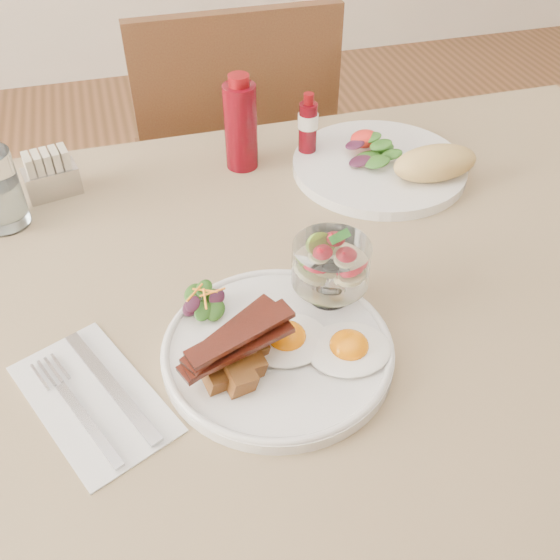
{
  "coord_description": "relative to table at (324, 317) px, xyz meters",
  "views": [
    {
      "loc": [
        -0.24,
        -0.61,
        1.33
      ],
      "look_at": [
        -0.09,
        -0.07,
        0.82
      ],
      "focal_mm": 40.0,
      "sensor_mm": 36.0,
      "label": 1
    }
  ],
  "objects": [
    {
      "name": "napkin_cutlery",
      "position": [
        -0.33,
        -0.13,
        0.09
      ],
      "size": [
        0.19,
        0.24,
        0.01
      ],
      "rotation": [
        0.0,
        0.0,
        0.43
      ],
      "color": "silver",
      "rests_on": "table"
    },
    {
      "name": "main_plate",
      "position": [
        -0.11,
        -0.13,
        0.1
      ],
      "size": [
        0.28,
        0.28,
        0.02
      ],
      "primitive_type": "cylinder",
      "color": "white",
      "rests_on": "table"
    },
    {
      "name": "fruit_cup",
      "position": [
        -0.02,
        -0.06,
        0.16
      ],
      "size": [
        0.1,
        0.1,
        0.1
      ],
      "rotation": [
        0.0,
        0.0,
        -0.12
      ],
      "color": "white",
      "rests_on": "main_plate"
    },
    {
      "name": "chair_far",
      "position": [
        0.0,
        0.66,
        -0.14
      ],
      "size": [
        0.42,
        0.42,
        0.93
      ],
      "color": "#56361B",
      "rests_on": "ground"
    },
    {
      "name": "side_salad",
      "position": [
        -0.18,
        -0.04,
        0.12
      ],
      "size": [
        0.07,
        0.06,
        0.03
      ],
      "rotation": [
        0.0,
        0.0,
        0.42
      ],
      "color": "#204612",
      "rests_on": "main_plate"
    },
    {
      "name": "fried_eggs",
      "position": [
        -0.06,
        -0.14,
        0.11
      ],
      "size": [
        0.18,
        0.14,
        0.03
      ],
      "rotation": [
        0.0,
        0.0,
        0.16
      ],
      "color": "white",
      "rests_on": "main_plate"
    },
    {
      "name": "second_plate",
      "position": [
        0.19,
        0.21,
        0.11
      ],
      "size": [
        0.29,
        0.29,
        0.07
      ],
      "rotation": [
        0.0,
        0.0,
        -0.35
      ],
      "color": "white",
      "rests_on": "table"
    },
    {
      "name": "table",
      "position": [
        0.0,
        0.0,
        0.0
      ],
      "size": [
        1.33,
        0.88,
        0.75
      ],
      "color": "#56361B",
      "rests_on": "ground"
    },
    {
      "name": "hot_sauce_bottle",
      "position": [
        0.06,
        0.3,
        0.15
      ],
      "size": [
        0.04,
        0.04,
        0.12
      ],
      "rotation": [
        0.0,
        0.0,
        -0.19
      ],
      "color": "#57050D",
      "rests_on": "table"
    },
    {
      "name": "bacon_potato_pile",
      "position": [
        -0.16,
        -0.15,
        0.13
      ],
      "size": [
        0.14,
        0.1,
        0.06
      ],
      "rotation": [
        0.0,
        0.0,
        -0.07
      ],
      "color": "brown",
      "rests_on": "main_plate"
    },
    {
      "name": "ketchup_bottle",
      "position": [
        -0.05,
        0.31,
        0.17
      ],
      "size": [
        0.07,
        0.07,
        0.16
      ],
      "rotation": [
        0.0,
        0.0,
        0.24
      ],
      "color": "#57050D",
      "rests_on": "table"
    },
    {
      "name": "sugar_caddy",
      "position": [
        -0.36,
        0.31,
        0.12
      ],
      "size": [
        0.09,
        0.06,
        0.08
      ],
      "rotation": [
        0.0,
        0.0,
        0.21
      ],
      "color": "#B1B1B6",
      "rests_on": "table"
    }
  ]
}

